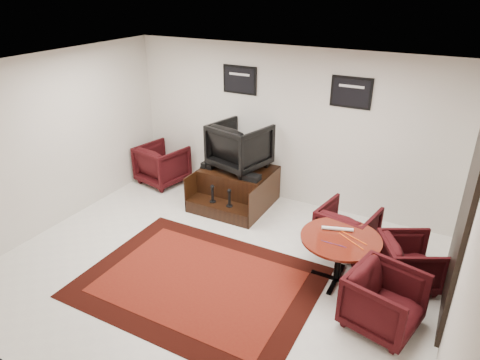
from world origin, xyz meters
name	(u,v)px	position (x,y,z in m)	size (l,w,h in m)	color
ground	(214,268)	(0.00, 0.00, 0.00)	(6.00, 6.00, 0.00)	silver
room_shell	(244,155)	(0.41, 0.12, 1.79)	(6.02, 5.02, 2.81)	silver
area_rug	(199,282)	(-0.02, -0.38, 0.01)	(3.12, 2.34, 0.01)	black
shine_podium	(236,188)	(-0.67, 1.91, 0.30)	(1.27, 1.31, 0.65)	black
shine_chair	(240,144)	(-0.67, 2.05, 1.12)	(0.90, 0.85, 0.93)	black
shoes_pair	(210,164)	(-1.18, 1.82, 0.71)	(0.22, 0.28, 0.10)	black
polish_kit	(252,177)	(-0.24, 1.67, 0.70)	(0.28, 0.19, 0.10)	black
umbrella_black	(197,179)	(-1.39, 1.72, 0.40)	(0.30, 0.11, 0.80)	black
umbrella_hooked	(201,174)	(-1.43, 1.92, 0.41)	(0.31, 0.12, 0.83)	black
armchair_side	(162,162)	(-2.41, 1.99, 0.43)	(0.84, 0.79, 0.87)	black
meeting_table	(340,243)	(1.63, 0.56, 0.61)	(1.06, 1.06, 0.70)	#4E110B
table_chair_back	(347,227)	(1.53, 1.35, 0.40)	(0.78, 0.73, 0.80)	black
table_chair_window	(410,260)	(2.49, 0.95, 0.37)	(0.73, 0.68, 0.75)	black
table_chair_corner	(385,299)	(2.34, -0.03, 0.40)	(0.79, 0.74, 0.81)	black
paper_roll	(337,229)	(1.54, 0.70, 0.72)	(0.05, 0.05, 0.42)	silver
table_clutter	(348,240)	(1.73, 0.53, 0.70)	(0.56, 0.38, 0.01)	#F4500D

